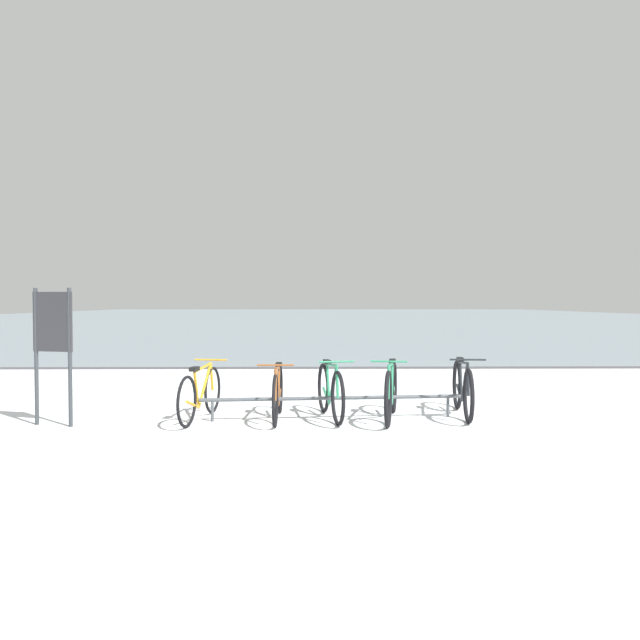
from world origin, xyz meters
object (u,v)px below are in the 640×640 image
object	(u,v)px
bicycle_1	(278,393)
bicycle_4	(463,389)
info_sign	(53,334)
bicycle_2	(330,391)
bicycle_3	(391,392)
bicycle_0	(201,394)

from	to	relation	value
bicycle_1	bicycle_4	size ratio (longest dim) A/B	0.93
bicycle_1	bicycle_4	xyz separation A→B (m)	(2.51, 0.25, 0.02)
info_sign	bicycle_2	bearing A→B (deg)	6.74
bicycle_3	bicycle_4	world-z (taller)	bicycle_3
bicycle_1	info_sign	distance (m)	2.94
bicycle_4	info_sign	distance (m)	5.41
bicycle_4	info_sign	size ratio (longest dim) A/B	1.03
bicycle_1	bicycle_2	world-z (taller)	bicycle_2
bicycle_0	bicycle_1	world-z (taller)	bicycle_1
bicycle_0	bicycle_1	xyz separation A→B (m)	(1.02, -0.00, 0.00)
bicycle_0	bicycle_3	xyz separation A→B (m)	(2.52, -0.01, 0.02)
bicycle_1	bicycle_0	bearing A→B (deg)	179.86
bicycle_0	bicycle_2	world-z (taller)	bicycle_2
bicycle_4	info_sign	bearing A→B (deg)	-173.54
bicycle_2	bicycle_4	xyz separation A→B (m)	(1.82, 0.19, 0.01)
bicycle_2	info_sign	size ratio (longest dim) A/B	0.94
bicycle_2	bicycle_3	distance (m)	0.81
bicycle_2	bicycle_3	xyz separation A→B (m)	(0.80, -0.07, 0.01)
bicycle_4	info_sign	xyz separation A→B (m)	(-5.32, -0.60, 0.79)
bicycle_3	bicycle_4	size ratio (longest dim) A/B	0.98
bicycle_0	bicycle_1	size ratio (longest dim) A/B	1.00
bicycle_0	bicycle_1	distance (m)	1.02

